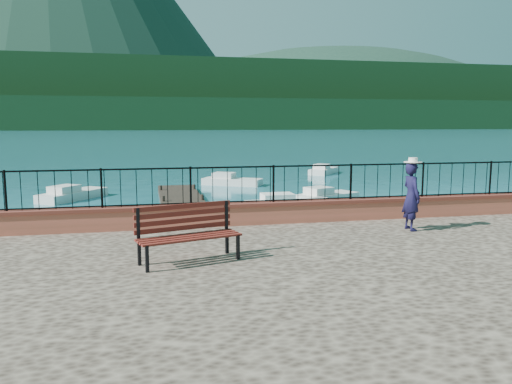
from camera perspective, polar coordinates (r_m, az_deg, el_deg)
name	(u,v)px	position (r m, az deg, el deg)	size (l,w,h in m)	color
ground	(333,316)	(10.50, 8.76, -13.84)	(2000.00, 2000.00, 0.00)	#19596B
parapet	(284,212)	(13.49, 3.23, -2.30)	(28.00, 0.46, 0.58)	#BE5744
railing	(284,184)	(13.37, 3.26, 0.93)	(27.00, 0.05, 0.95)	black
dock	(186,211)	(21.47, -7.97, -2.18)	(2.00, 16.00, 0.30)	#2D231C
far_forest	(152,114)	(309.14, -11.85, 8.67)	(900.00, 60.00, 18.00)	black
foothills	(150,97)	(369.54, -12.01, 10.52)	(900.00, 120.00, 44.00)	black
companion_hill	(336,126)	(611.44, 9.15, 7.42)	(448.00, 384.00, 180.00)	#142D23
park_bench	(189,245)	(9.78, -7.68, -6.07)	(2.09, 1.18, 1.10)	black
person	(411,196)	(13.04, 17.34, -0.49)	(0.62, 0.41, 1.71)	black
hat	(413,160)	(12.95, 17.50, 3.51)	(0.44, 0.44, 0.12)	white
boat_0	(93,223)	(18.36, -18.08, -3.41)	(3.59, 1.30, 0.80)	white
boat_1	(290,201)	(22.33, 3.94, -1.08)	(3.96, 1.30, 0.80)	white
boat_2	(326,194)	(24.88, 8.03, -0.22)	(3.35, 1.30, 0.80)	silver
boat_3	(73,192)	(27.15, -20.20, 0.05)	(3.89, 1.30, 0.80)	silver
boat_4	(232,179)	(31.39, -2.74, 1.52)	(3.68, 1.30, 0.80)	silver
boat_5	(324,169)	(38.78, 7.75, 2.67)	(3.45, 1.30, 0.80)	silver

